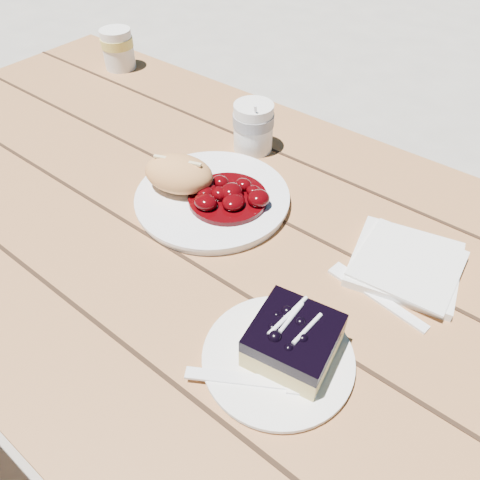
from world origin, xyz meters
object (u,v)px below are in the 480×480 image
Objects in this scene: main_plate at (212,199)px; second_cup at (118,49)px; bread_roll at (179,174)px; blueberry_cake at (293,340)px; coffee_cup at (253,127)px; picnic_table at (304,346)px; dessert_plate at (278,359)px.

second_cup is at bearing 153.78° from main_plate.
bread_roll is at bearing -30.62° from second_cup.
main_plate is at bearing 139.12° from blueberry_cake.
bread_roll is 1.07× the size of blueberry_cake.
coffee_cup reaches higher than main_plate.
dessert_plate is at bearing -77.42° from picnic_table.
blueberry_cake reaches higher than main_plate.
coffee_cup is at bearing 87.53° from bread_roll.
main_plate is at bearing 145.32° from dessert_plate.
coffee_cup reaches higher than picnic_table.
main_plate is 2.73× the size of second_cup.
blueberry_cake is (0.27, -0.17, 0.03)m from main_plate.
picnic_table is 0.29m from main_plate.
blueberry_cake reaches higher than dessert_plate.
main_plate is 0.19m from coffee_cup.
picnic_table is 0.85m from second_cup.
picnic_table is at bearing 98.98° from blueberry_cake.
bread_roll is at bearing -160.02° from main_plate.
main_plate is at bearing -26.22° from second_cup.
picnic_table is at bearing -21.89° from second_cup.
picnic_table is 0.22m from dessert_plate.
second_cup is (-0.79, 0.44, 0.04)m from dessert_plate.
picnic_table is 16.80× the size of bread_roll.
second_cup is (-0.53, 0.26, 0.04)m from main_plate.
coffee_cup is at bearing -10.05° from second_cup.
picnic_table is 0.41m from coffee_cup.
picnic_table is at bearing -38.27° from coffee_cup.
main_plate is 0.32m from blueberry_cake.
coffee_cup reaches higher than blueberry_cake.
blueberry_cake is 0.47m from coffee_cup.
bread_roll is 1.27× the size of coffee_cup.
second_cup reaches higher than bread_roll.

